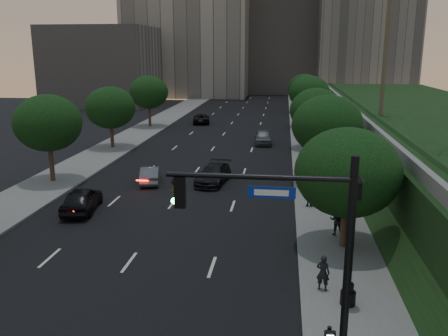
# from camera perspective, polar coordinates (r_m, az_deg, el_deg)

# --- Properties ---
(ground) EXTENTS (160.00, 160.00, 0.00)m
(ground) POSITION_cam_1_polar(r_m,az_deg,el_deg) (19.36, -16.18, -17.20)
(ground) COLOR black
(ground) RESTS_ON ground
(road_surface) EXTENTS (16.00, 140.00, 0.02)m
(road_surface) POSITION_cam_1_polar(r_m,az_deg,el_deg) (46.68, -1.72, 1.81)
(road_surface) COLOR black
(road_surface) RESTS_ON ground
(sidewalk_right) EXTENTS (4.50, 140.00, 0.15)m
(sidewalk_right) POSITION_cam_1_polar(r_m,az_deg,el_deg) (46.24, 10.94, 1.53)
(sidewalk_right) COLOR slate
(sidewalk_right) RESTS_ON ground
(sidewalk_left) EXTENTS (4.50, 140.00, 0.15)m
(sidewalk_left) POSITION_cam_1_polar(r_m,az_deg,el_deg) (49.28, -13.59, 2.15)
(sidewalk_left) COLOR slate
(sidewalk_left) RESTS_ON ground
(parapet_wall) EXTENTS (0.35, 90.00, 0.70)m
(parapet_wall) POSITION_cam_1_polar(r_m,az_deg,el_deg) (43.90, 15.61, 6.28)
(parapet_wall) COLOR slate
(parapet_wall) RESTS_ON embankment
(office_block_left) EXTENTS (26.00, 20.00, 32.00)m
(office_block_left) POSITION_cam_1_polar(r_m,az_deg,el_deg) (109.31, -4.14, 17.18)
(office_block_left) COLOR gray
(office_block_left) RESTS_ON ground
(office_block_mid) EXTENTS (22.00, 18.00, 26.00)m
(office_block_mid) POSITION_cam_1_polar(r_m,az_deg,el_deg) (117.13, 6.90, 15.43)
(office_block_mid) COLOR gray
(office_block_mid) RESTS_ON ground
(office_block_right) EXTENTS (20.00, 22.00, 36.00)m
(office_block_right) POSITION_cam_1_polar(r_m,az_deg,el_deg) (112.66, 16.59, 17.58)
(office_block_right) COLOR gray
(office_block_right) RESTS_ON ground
(office_block_filler) EXTENTS (18.00, 16.00, 14.00)m
(office_block_filler) POSITION_cam_1_polar(r_m,az_deg,el_deg) (91.34, -14.37, 11.77)
(office_block_filler) COLOR gray
(office_block_filler) RESTS_ON ground
(tree_right_a) EXTENTS (5.20, 5.20, 6.24)m
(tree_right_a) POSITION_cam_1_polar(r_m,az_deg,el_deg) (24.02, 14.63, -0.51)
(tree_right_a) COLOR #38281C
(tree_right_a) RESTS_ON ground
(tree_right_b) EXTENTS (5.20, 5.20, 6.74)m
(tree_right_b) POSITION_cam_1_polar(r_m,az_deg,el_deg) (35.63, 12.31, 5.06)
(tree_right_b) COLOR #38281C
(tree_right_b) RESTS_ON ground
(tree_right_c) EXTENTS (5.20, 5.20, 6.24)m
(tree_right_c) POSITION_cam_1_polar(r_m,az_deg,el_deg) (48.54, 11.00, 6.84)
(tree_right_c) COLOR #38281C
(tree_right_c) RESTS_ON ground
(tree_right_d) EXTENTS (5.20, 5.20, 6.74)m
(tree_right_d) POSITION_cam_1_polar(r_m,az_deg,el_deg) (62.39, 10.23, 8.86)
(tree_right_d) COLOR #38281C
(tree_right_d) RESTS_ON ground
(tree_right_e) EXTENTS (5.20, 5.20, 6.24)m
(tree_right_e) POSITION_cam_1_polar(r_m,az_deg,el_deg) (77.37, 9.67, 9.47)
(tree_right_e) COLOR #38281C
(tree_right_e) RESTS_ON ground
(tree_left_b) EXTENTS (5.00, 5.00, 6.71)m
(tree_left_b) POSITION_cam_1_polar(r_m,az_deg,el_deg) (37.75, -20.42, 5.08)
(tree_left_b) COLOR #38281C
(tree_left_b) RESTS_ON ground
(tree_left_c) EXTENTS (5.00, 5.00, 6.34)m
(tree_left_c) POSITION_cam_1_polar(r_m,az_deg,el_deg) (49.58, -13.51, 7.07)
(tree_left_c) COLOR #38281C
(tree_left_c) RESTS_ON ground
(tree_left_d) EXTENTS (5.00, 5.00, 6.71)m
(tree_left_d) POSITION_cam_1_polar(r_m,az_deg,el_deg) (62.77, -9.04, 9.00)
(tree_left_d) COLOR #38281C
(tree_left_d) RESTS_ON ground
(traffic_signal_mast) EXTENTS (5.68, 0.56, 7.00)m
(traffic_signal_mast) POSITION_cam_1_polar(r_m,az_deg,el_deg) (14.59, 10.35, -11.30)
(traffic_signal_mast) COLOR black
(traffic_signal_mast) RESTS_ON ground
(street_lamp) EXTENTS (0.64, 0.64, 5.62)m
(street_lamp) POSITION_cam_1_polar(r_m,az_deg,el_deg) (18.88, 15.09, -8.98)
(street_lamp) COLOR black
(street_lamp) RESTS_ON ground
(sedan_near_left) EXTENTS (2.46, 4.77, 1.55)m
(sedan_near_left) POSITION_cam_1_polar(r_m,az_deg,el_deg) (31.00, -16.76, -3.65)
(sedan_near_left) COLOR black
(sedan_near_left) RESTS_ON ground
(sedan_mid_left) EXTENTS (2.19, 4.16, 1.30)m
(sedan_mid_left) POSITION_cam_1_polar(r_m,az_deg,el_deg) (36.51, -8.87, -0.78)
(sedan_mid_left) COLOR #595B5F
(sedan_mid_left) RESTS_ON ground
(sedan_far_left) EXTENTS (2.95, 5.07, 1.33)m
(sedan_far_left) POSITION_cam_1_polar(r_m,az_deg,el_deg) (65.90, -2.74, 5.96)
(sedan_far_left) COLOR black
(sedan_far_left) RESTS_ON ground
(sedan_near_right) EXTENTS (2.55, 5.05, 1.41)m
(sedan_near_right) POSITION_cam_1_polar(r_m,az_deg,el_deg) (35.94, -1.30, -0.76)
(sedan_near_right) COLOR black
(sedan_near_right) RESTS_ON ground
(sedan_far_right) EXTENTS (2.14, 4.63, 1.54)m
(sedan_far_right) POSITION_cam_1_polar(r_m,az_deg,el_deg) (51.32, 4.72, 3.75)
(sedan_far_right) COLOR #585B60
(sedan_far_right) RESTS_ON ground
(pedestrian_a) EXTENTS (0.64, 0.50, 1.53)m
(pedestrian_a) POSITION_cam_1_polar(r_m,az_deg,el_deg) (20.46, 11.82, -12.23)
(pedestrian_a) COLOR black
(pedestrian_a) RESTS_ON sidewalk_right
(pedestrian_b) EXTENTS (0.95, 0.81, 1.69)m
(pedestrian_b) POSITION_cam_1_polar(r_m,az_deg,el_deg) (26.26, 13.47, -6.12)
(pedestrian_b) COLOR black
(pedestrian_b) RESTS_ON sidewalk_right
(pedestrian_c) EXTENTS (1.05, 0.60, 1.68)m
(pedestrian_c) POSITION_cam_1_polar(r_m,az_deg,el_deg) (30.63, 10.33, -3.06)
(pedestrian_c) COLOR black
(pedestrian_c) RESTS_ON sidewalk_right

